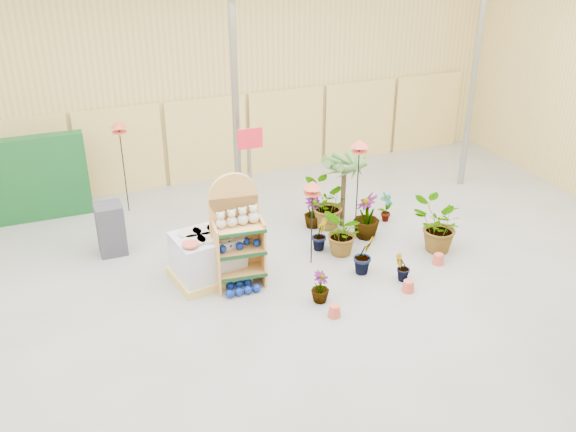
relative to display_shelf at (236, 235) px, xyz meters
name	(u,v)px	position (x,y,z in m)	size (l,w,h in m)	color
room	(284,167)	(0.73, -0.37, 1.28)	(15.20, 12.10, 4.70)	gray
display_shelf	(236,235)	(0.00, 0.00, 0.00)	(0.90, 0.61, 2.03)	tan
teddy_bears	(239,218)	(0.03, -0.10, 0.36)	(0.75, 0.20, 0.32)	beige
gazing_balls_shelf	(239,245)	(0.00, -0.13, -0.13)	(0.75, 0.26, 0.14)	navy
gazing_balls_floor	(241,288)	(-0.05, -0.35, -0.85)	(0.63, 0.39, 0.15)	navy
pallet_stack	(208,257)	(-0.45, 0.29, -0.49)	(1.37, 1.20, 0.91)	tan
charcoal_planters	(111,229)	(-1.91, 1.87, -0.43)	(0.50, 0.50, 1.00)	#2D2C34
trellis_stock	(38,178)	(-3.07, 3.92, -0.03)	(2.00, 0.30, 1.80)	#114B1D
offer_sign	(250,160)	(0.83, 1.69, 0.64)	(0.50, 0.08, 2.20)	gray
bird_table_front	(312,187)	(1.45, 0.11, 0.61)	(0.34, 0.34, 1.66)	black
bird_table_right	(359,147)	(2.65, 0.67, 1.01)	(0.34, 0.34, 2.08)	black
bird_table_back	(119,128)	(-1.35, 3.60, 0.96)	(0.34, 0.34, 2.03)	black
palm	(344,164)	(2.66, 1.29, 0.44)	(0.70, 0.70, 1.61)	#41331F
potted_plant_1	(364,255)	(2.20, -0.55, -0.56)	(0.40, 0.32, 0.73)	#406C2F
potted_plant_2	(343,234)	(2.13, 0.18, -0.48)	(0.81, 0.70, 0.90)	#406C2F
potted_plant_3	(367,216)	(2.87, 0.65, -0.46)	(0.52, 0.52, 0.93)	#406C2F
potted_plant_4	(386,207)	(3.58, 1.12, -0.61)	(0.34, 0.23, 0.65)	#406C2F
potted_plant_5	(320,234)	(1.82, 0.54, -0.61)	(0.35, 0.28, 0.64)	#406C2F
potted_plant_6	(326,205)	(2.29, 1.32, -0.42)	(0.92, 0.80, 1.02)	#406C2F
potted_plant_7	(320,287)	(1.09, -1.11, -0.65)	(0.31, 0.31, 0.55)	#406C2F
potted_plant_9	(402,268)	(2.70, -1.04, -0.67)	(0.29, 0.23, 0.53)	#406C2F
potted_plant_10	(438,226)	(3.86, -0.34, -0.40)	(0.95, 0.82, 1.05)	#406C2F
potted_plant_11	(313,212)	(2.06, 1.44, -0.60)	(0.37, 0.37, 0.66)	#406C2F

